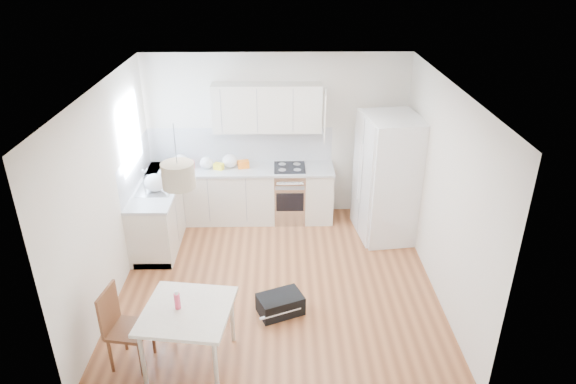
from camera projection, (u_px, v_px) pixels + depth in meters
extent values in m
plane|color=brown|center=(278.00, 281.00, 7.06)|extent=(4.20, 4.20, 0.00)
plane|color=white|center=(276.00, 87.00, 5.87)|extent=(4.20, 4.20, 0.00)
plane|color=silver|center=(277.00, 136.00, 8.35)|extent=(4.20, 0.00, 4.20)
plane|color=silver|center=(110.00, 194.00, 6.43)|extent=(0.00, 4.20, 4.20)
plane|color=silver|center=(442.00, 192.00, 6.50)|extent=(0.00, 4.20, 4.20)
cube|color=#BFE0F9|center=(130.00, 133.00, 7.29)|extent=(0.02, 1.00, 1.00)
cube|color=beige|center=(241.00, 195.00, 8.47)|extent=(3.00, 0.60, 0.88)
cube|color=beige|center=(161.00, 212.00, 7.91)|extent=(0.60, 1.80, 0.88)
cube|color=#B0B2B5|center=(240.00, 169.00, 8.27)|extent=(3.02, 0.64, 0.04)
cube|color=#B0B2B5|center=(158.00, 186.00, 7.71)|extent=(0.64, 1.82, 0.04)
cube|color=silver|center=(241.00, 145.00, 8.40)|extent=(3.00, 0.01, 0.58)
cube|color=silver|center=(135.00, 167.00, 7.57)|extent=(0.01, 1.80, 0.58)
cube|color=beige|center=(267.00, 108.00, 7.98)|extent=(1.70, 0.32, 0.75)
cube|color=beige|center=(187.00, 311.00, 5.40)|extent=(1.02, 1.02, 0.04)
cylinder|color=beige|center=(143.00, 360.00, 5.26)|extent=(0.05, 0.05, 0.68)
cylinder|color=beige|center=(216.00, 366.00, 5.17)|extent=(0.05, 0.05, 0.68)
cylinder|color=beige|center=(167.00, 312.00, 5.94)|extent=(0.05, 0.05, 0.68)
cylinder|color=beige|center=(232.00, 317.00, 5.86)|extent=(0.05, 0.05, 0.68)
cylinder|color=#DD3D5D|center=(177.00, 300.00, 5.36)|extent=(0.07, 0.07, 0.22)
cube|color=black|center=(280.00, 304.00, 6.40)|extent=(0.63, 0.53, 0.25)
cylinder|color=beige|center=(178.00, 175.00, 4.92)|extent=(0.37, 0.37, 0.25)
ellipsoid|color=white|center=(181.00, 161.00, 8.21)|extent=(0.26, 0.22, 0.23)
ellipsoid|color=white|center=(206.00, 163.00, 8.20)|extent=(0.22, 0.18, 0.19)
ellipsoid|color=white|center=(230.00, 161.00, 8.25)|extent=(0.25, 0.21, 0.22)
ellipsoid|color=white|center=(165.00, 174.00, 7.80)|extent=(0.22, 0.19, 0.20)
ellipsoid|color=white|center=(155.00, 183.00, 7.44)|extent=(0.30, 0.25, 0.27)
cube|color=orange|center=(243.00, 164.00, 8.25)|extent=(0.20, 0.15, 0.12)
cube|color=yellow|center=(219.00, 166.00, 8.20)|extent=(0.18, 0.14, 0.10)
cube|color=red|center=(189.00, 165.00, 8.23)|extent=(0.20, 0.16, 0.12)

